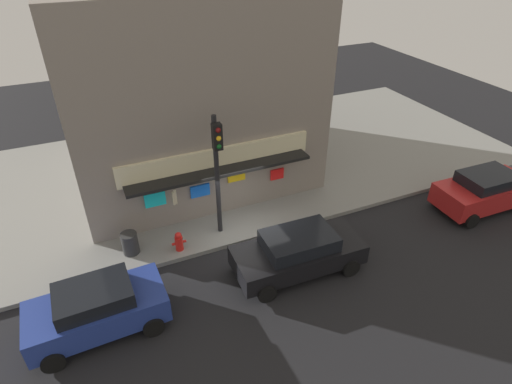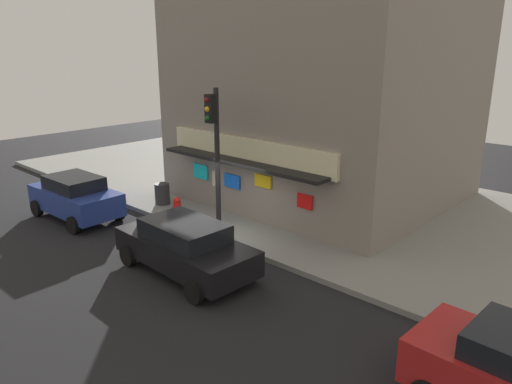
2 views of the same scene
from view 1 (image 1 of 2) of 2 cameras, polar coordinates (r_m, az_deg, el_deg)
The scene contains 10 objects.
ground_plane at distance 16.31m, azimuth -1.31°, elevation -6.95°, with size 48.80×48.80×0.00m, color black.
sidewalk at distance 21.02m, azimuth -7.73°, elevation 3.05°, with size 32.53×12.14×0.18m, color gray.
corner_building at distance 19.79m, azimuth -10.18°, elevation 14.53°, with size 10.15×10.16×8.41m.
traffic_light at distance 14.89m, azimuth -5.30°, elevation 4.04°, with size 0.32×0.58×4.85m.
fire_hydrant at distance 15.77m, azimuth -10.47°, elevation -6.65°, with size 0.54×0.30×0.78m.
trash_can at distance 16.03m, azimuth -16.80°, elevation -6.70°, with size 0.60×0.60×0.85m, color #2D2D2D.
pedestrian at distance 16.90m, azimuth -10.95°, elevation -0.96°, with size 0.42×0.57×1.84m.
parked_car_black at distance 14.75m, azimuth 5.78°, elevation -8.09°, with size 4.61×2.24×1.57m.
parked_car_red at distance 20.21m, azimuth 28.69°, elevation 0.21°, with size 4.25×2.19×1.69m.
parked_car_blue at distance 13.64m, azimuth -20.84°, elevation -14.63°, with size 4.02×2.12×1.66m.
Camera 1 is at (-4.73, -11.60, 10.45)m, focal length 29.35 mm.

